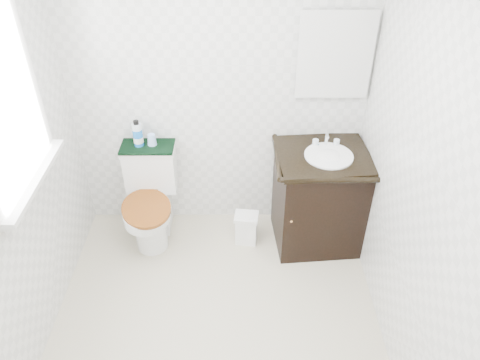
{
  "coord_description": "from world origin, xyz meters",
  "views": [
    {
      "loc": [
        0.15,
        -1.91,
        2.65
      ],
      "look_at": [
        0.16,
        0.75,
        0.7
      ],
      "focal_mm": 35.0,
      "sensor_mm": 36.0,
      "label": 1
    }
  ],
  "objects_px": {
    "vanity": "(319,197)",
    "trash_bin": "(246,228)",
    "cup": "(152,140)",
    "mouthwash_bottle": "(138,134)",
    "toilet": "(151,201)"
  },
  "relations": [
    {
      "from": "trash_bin",
      "to": "toilet",
      "type": "bearing_deg",
      "value": 172.77
    },
    {
      "from": "vanity",
      "to": "mouthwash_bottle",
      "type": "distance_m",
      "value": 1.45
    },
    {
      "from": "vanity",
      "to": "toilet",
      "type": "bearing_deg",
      "value": 177.09
    },
    {
      "from": "mouthwash_bottle",
      "to": "cup",
      "type": "height_order",
      "value": "mouthwash_bottle"
    },
    {
      "from": "vanity",
      "to": "cup",
      "type": "xyz_separation_m",
      "value": [
        -1.27,
        0.2,
        0.39
      ]
    },
    {
      "from": "vanity",
      "to": "mouthwash_bottle",
      "type": "height_order",
      "value": "mouthwash_bottle"
    },
    {
      "from": "vanity",
      "to": "trash_bin",
      "type": "distance_m",
      "value": 0.63
    },
    {
      "from": "toilet",
      "to": "trash_bin",
      "type": "relative_size",
      "value": 2.83
    },
    {
      "from": "toilet",
      "to": "vanity",
      "type": "bearing_deg",
      "value": -2.91
    },
    {
      "from": "trash_bin",
      "to": "cup",
      "type": "height_order",
      "value": "cup"
    },
    {
      "from": "vanity",
      "to": "trash_bin",
      "type": "bearing_deg",
      "value": -177.01
    },
    {
      "from": "vanity",
      "to": "cup",
      "type": "bearing_deg",
      "value": 170.98
    },
    {
      "from": "mouthwash_bottle",
      "to": "cup",
      "type": "bearing_deg",
      "value": 4.52
    },
    {
      "from": "cup",
      "to": "mouthwash_bottle",
      "type": "bearing_deg",
      "value": -175.48
    },
    {
      "from": "toilet",
      "to": "mouthwash_bottle",
      "type": "relative_size",
      "value": 3.65
    }
  ]
}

